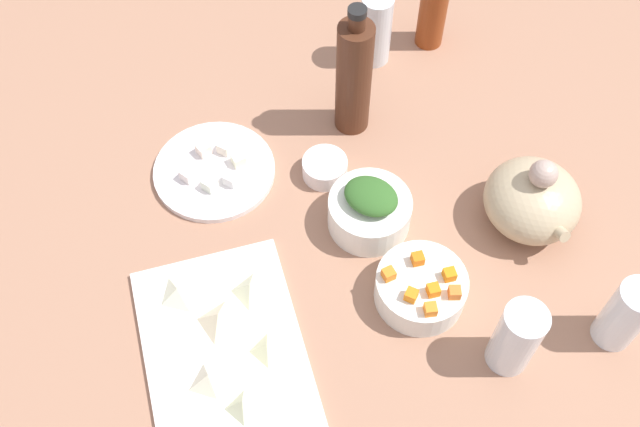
% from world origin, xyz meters
% --- Properties ---
extents(tabletop, '(1.90, 1.90, 0.03)m').
position_xyz_m(tabletop, '(0.00, 0.00, 0.01)').
color(tabletop, '#A17158').
rests_on(tabletop, ground).
extents(cutting_board, '(0.37, 0.27, 0.01)m').
position_xyz_m(cutting_board, '(0.16, -0.22, 0.03)').
color(cutting_board, silver).
rests_on(cutting_board, tabletop).
extents(plate_tofu, '(0.22, 0.22, 0.01)m').
position_xyz_m(plate_tofu, '(-0.18, -0.13, 0.04)').
color(plate_tofu, white).
rests_on(plate_tofu, tabletop).
extents(bowl_greens, '(0.14, 0.14, 0.06)m').
position_xyz_m(bowl_greens, '(0.02, 0.08, 0.06)').
color(bowl_greens, white).
rests_on(bowl_greens, tabletop).
extents(bowl_carrots, '(0.14, 0.14, 0.06)m').
position_xyz_m(bowl_carrots, '(0.17, 0.10, 0.06)').
color(bowl_carrots, white).
rests_on(bowl_carrots, tabletop).
extents(bowl_small_side, '(0.08, 0.08, 0.04)m').
position_xyz_m(bowl_small_side, '(-0.11, 0.05, 0.05)').
color(bowl_small_side, white).
rests_on(bowl_small_side, tabletop).
extents(teapot, '(0.18, 0.16, 0.15)m').
position_xyz_m(teapot, '(0.10, 0.34, 0.09)').
color(teapot, tan).
rests_on(teapot, tabletop).
extents(bottle_0, '(0.06, 0.06, 0.28)m').
position_xyz_m(bottle_0, '(-0.20, 0.14, 0.15)').
color(bottle_0, '#4B2717').
rests_on(bottle_0, tabletop).
extents(bottle_1, '(0.05, 0.05, 0.24)m').
position_xyz_m(bottle_1, '(-0.34, 0.36, 0.13)').
color(bottle_1, maroon).
rests_on(bottle_1, tabletop).
extents(drinking_glass_0, '(0.06, 0.06, 0.15)m').
position_xyz_m(drinking_glass_0, '(-0.34, 0.24, 0.10)').
color(drinking_glass_0, white).
rests_on(drinking_glass_0, tabletop).
extents(drinking_glass_1, '(0.06, 0.06, 0.14)m').
position_xyz_m(drinking_glass_1, '(0.34, 0.36, 0.10)').
color(drinking_glass_1, white).
rests_on(drinking_glass_1, tabletop).
extents(drinking_glass_2, '(0.07, 0.07, 0.14)m').
position_xyz_m(drinking_glass_2, '(0.32, 0.19, 0.10)').
color(drinking_glass_2, white).
rests_on(drinking_glass_2, tabletop).
extents(carrot_cube_0, '(0.02, 0.02, 0.02)m').
position_xyz_m(carrot_cube_0, '(0.14, 0.11, 0.09)').
color(carrot_cube_0, orange).
rests_on(carrot_cube_0, bowl_carrots).
extents(carrot_cube_1, '(0.02, 0.02, 0.02)m').
position_xyz_m(carrot_cube_1, '(0.20, 0.11, 0.09)').
color(carrot_cube_1, orange).
rests_on(carrot_cube_1, bowl_carrots).
extents(carrot_cube_2, '(0.02, 0.02, 0.02)m').
position_xyz_m(carrot_cube_2, '(0.15, 0.06, 0.09)').
color(carrot_cube_2, orange).
rests_on(carrot_cube_2, bowl_carrots).
extents(carrot_cube_3, '(0.03, 0.03, 0.02)m').
position_xyz_m(carrot_cube_3, '(0.20, 0.07, 0.09)').
color(carrot_cube_3, orange).
rests_on(carrot_cube_3, bowl_carrots).
extents(carrot_cube_4, '(0.02, 0.02, 0.02)m').
position_xyz_m(carrot_cube_4, '(0.21, 0.14, 0.09)').
color(carrot_cube_4, orange).
rests_on(carrot_cube_4, bowl_carrots).
extents(carrot_cube_5, '(0.02, 0.02, 0.02)m').
position_xyz_m(carrot_cube_5, '(0.18, 0.14, 0.09)').
color(carrot_cube_5, orange).
rests_on(carrot_cube_5, bowl_carrots).
extents(carrot_cube_6, '(0.02, 0.02, 0.02)m').
position_xyz_m(carrot_cube_6, '(0.23, 0.09, 0.09)').
color(carrot_cube_6, orange).
rests_on(carrot_cube_6, bowl_carrots).
extents(chopped_greens_mound, '(0.12, 0.11, 0.03)m').
position_xyz_m(chopped_greens_mound, '(0.02, 0.08, 0.11)').
color(chopped_greens_mound, '#316025').
rests_on(chopped_greens_mound, bowl_greens).
extents(tofu_cube_0, '(0.03, 0.03, 0.02)m').
position_xyz_m(tofu_cube_0, '(-0.14, -0.11, 0.05)').
color(tofu_cube_0, white).
rests_on(tofu_cube_0, plate_tofu).
extents(tofu_cube_1, '(0.03, 0.03, 0.02)m').
position_xyz_m(tofu_cube_1, '(-0.22, -0.14, 0.05)').
color(tofu_cube_1, '#FBE3CE').
rests_on(tofu_cube_1, plate_tofu).
extents(tofu_cube_2, '(0.03, 0.03, 0.02)m').
position_xyz_m(tofu_cube_2, '(-0.17, -0.18, 0.05)').
color(tofu_cube_2, white).
rests_on(tofu_cube_2, plate_tofu).
extents(tofu_cube_3, '(0.03, 0.03, 0.02)m').
position_xyz_m(tofu_cube_3, '(-0.21, -0.10, 0.05)').
color(tofu_cube_3, white).
rests_on(tofu_cube_3, plate_tofu).
extents(tofu_cube_4, '(0.03, 0.03, 0.02)m').
position_xyz_m(tofu_cube_4, '(-0.14, -0.15, 0.05)').
color(tofu_cube_4, white).
rests_on(tofu_cube_4, plate_tofu).
extents(tofu_cube_5, '(0.02, 0.02, 0.02)m').
position_xyz_m(tofu_cube_5, '(-0.17, -0.09, 0.05)').
color(tofu_cube_5, '#F1F2CB').
rests_on(tofu_cube_5, plate_tofu).
extents(dumpling_0, '(0.05, 0.05, 0.03)m').
position_xyz_m(dumpling_0, '(0.25, -0.22, 0.06)').
color(dumpling_0, beige).
rests_on(dumpling_0, cutting_board).
extents(dumpling_1, '(0.05, 0.05, 0.03)m').
position_xyz_m(dumpling_1, '(0.20, -0.25, 0.05)').
color(dumpling_1, beige).
rests_on(dumpling_1, cutting_board).
extents(dumpling_2, '(0.05, 0.05, 0.02)m').
position_xyz_m(dumpling_2, '(0.18, -0.15, 0.05)').
color(dumpling_2, beige).
rests_on(dumpling_2, cutting_board).
extents(dumpling_3, '(0.06, 0.06, 0.02)m').
position_xyz_m(dumpling_3, '(0.04, -0.26, 0.05)').
color(dumpling_3, beige).
rests_on(dumpling_3, cutting_board).
extents(dumpling_4, '(0.06, 0.06, 0.03)m').
position_xyz_m(dumpling_4, '(0.08, -0.15, 0.05)').
color(dumpling_4, beige).
rests_on(dumpling_4, cutting_board).
extents(dumpling_5, '(0.07, 0.07, 0.03)m').
position_xyz_m(dumpling_5, '(0.11, -0.21, 0.06)').
color(dumpling_5, beige).
rests_on(dumpling_5, cutting_board).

